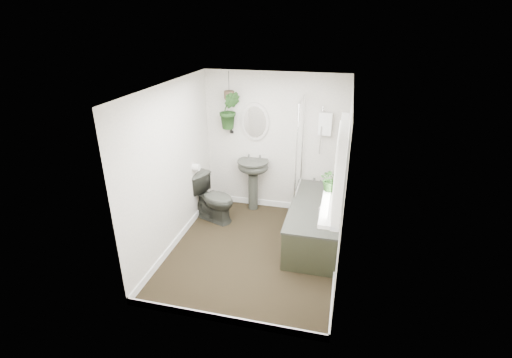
# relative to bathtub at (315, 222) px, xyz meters

# --- Properties ---
(floor) EXTENTS (2.30, 2.80, 0.02)m
(floor) POSITION_rel_bathtub_xyz_m (-0.80, -0.50, -0.30)
(floor) COLOR black
(floor) RESTS_ON ground
(ceiling) EXTENTS (2.30, 2.80, 0.02)m
(ceiling) POSITION_rel_bathtub_xyz_m (-0.80, -0.50, 2.02)
(ceiling) COLOR white
(ceiling) RESTS_ON ground
(wall_back) EXTENTS (2.30, 0.02, 2.30)m
(wall_back) POSITION_rel_bathtub_xyz_m (-0.80, 0.91, 0.86)
(wall_back) COLOR silver
(wall_back) RESTS_ON ground
(wall_front) EXTENTS (2.30, 0.02, 2.30)m
(wall_front) POSITION_rel_bathtub_xyz_m (-0.80, -1.91, 0.86)
(wall_front) COLOR silver
(wall_front) RESTS_ON ground
(wall_left) EXTENTS (0.02, 2.80, 2.30)m
(wall_left) POSITION_rel_bathtub_xyz_m (-1.96, -0.50, 0.86)
(wall_left) COLOR silver
(wall_left) RESTS_ON ground
(wall_right) EXTENTS (0.02, 2.80, 2.30)m
(wall_right) POSITION_rel_bathtub_xyz_m (0.36, -0.50, 0.86)
(wall_right) COLOR silver
(wall_right) RESTS_ON ground
(skirting) EXTENTS (2.30, 2.80, 0.10)m
(skirting) POSITION_rel_bathtub_xyz_m (-0.80, -0.50, -0.24)
(skirting) COLOR white
(skirting) RESTS_ON floor
(bathtub) EXTENTS (0.72, 1.72, 0.58)m
(bathtub) POSITION_rel_bathtub_xyz_m (0.00, 0.00, 0.00)
(bathtub) COLOR #30332C
(bathtub) RESTS_ON floor
(bath_screen) EXTENTS (0.04, 0.72, 1.40)m
(bath_screen) POSITION_rel_bathtub_xyz_m (-0.33, 0.49, 0.99)
(bath_screen) COLOR silver
(bath_screen) RESTS_ON bathtub
(shower_box) EXTENTS (0.20, 0.10, 0.35)m
(shower_box) POSITION_rel_bathtub_xyz_m (0.00, 0.84, 1.26)
(shower_box) COLOR white
(shower_box) RESTS_ON wall_back
(oval_mirror) EXTENTS (0.46, 0.03, 0.62)m
(oval_mirror) POSITION_rel_bathtub_xyz_m (-1.12, 0.87, 1.21)
(oval_mirror) COLOR #BBB4AA
(oval_mirror) RESTS_ON wall_back
(wall_sconce) EXTENTS (0.04, 0.04, 0.22)m
(wall_sconce) POSITION_rel_bathtub_xyz_m (-1.52, 0.86, 1.11)
(wall_sconce) COLOR black
(wall_sconce) RESTS_ON wall_back
(toilet_roll_holder) EXTENTS (0.11, 0.11, 0.11)m
(toilet_roll_holder) POSITION_rel_bathtub_xyz_m (-1.90, 0.20, 0.61)
(toilet_roll_holder) COLOR white
(toilet_roll_holder) RESTS_ON wall_left
(window_recess) EXTENTS (0.08, 1.00, 0.90)m
(window_recess) POSITION_rel_bathtub_xyz_m (0.29, -1.20, 1.36)
(window_recess) COLOR white
(window_recess) RESTS_ON wall_right
(window_sill) EXTENTS (0.18, 1.00, 0.04)m
(window_sill) POSITION_rel_bathtub_xyz_m (0.22, -1.20, 0.94)
(window_sill) COLOR white
(window_sill) RESTS_ON wall_right
(window_blinds) EXTENTS (0.01, 0.86, 0.76)m
(window_blinds) POSITION_rel_bathtub_xyz_m (0.24, -1.20, 1.36)
(window_blinds) COLOR white
(window_blinds) RESTS_ON wall_right
(toilet) EXTENTS (0.84, 0.66, 0.76)m
(toilet) POSITION_rel_bathtub_xyz_m (-1.65, 0.23, 0.09)
(toilet) COLOR #30332C
(toilet) RESTS_ON floor
(pedestal_sink) EXTENTS (0.57, 0.50, 0.89)m
(pedestal_sink) POSITION_rel_bathtub_xyz_m (-1.12, 0.74, 0.15)
(pedestal_sink) COLOR #30332C
(pedestal_sink) RESTS_ON floor
(sill_plant) EXTENTS (0.28, 0.25, 0.27)m
(sill_plant) POSITION_rel_bathtub_xyz_m (0.20, -0.90, 1.09)
(sill_plant) COLOR black
(sill_plant) RESTS_ON window_sill
(hanging_plant) EXTENTS (0.38, 0.33, 0.60)m
(hanging_plant) POSITION_rel_bathtub_xyz_m (-1.50, 0.75, 1.41)
(hanging_plant) COLOR black
(hanging_plant) RESTS_ON ceiling
(soap_bottle) EXTENTS (0.10, 0.11, 0.20)m
(soap_bottle) POSITION_rel_bathtub_xyz_m (0.12, -0.31, 0.39)
(soap_bottle) COLOR black
(soap_bottle) RESTS_ON bathtub
(hanging_pot) EXTENTS (0.16, 0.16, 0.12)m
(hanging_pot) POSITION_rel_bathtub_xyz_m (-1.50, 0.75, 1.65)
(hanging_pot) COLOR #463525
(hanging_pot) RESTS_ON ceiling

